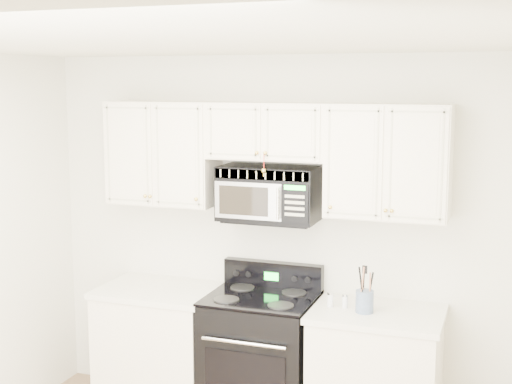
% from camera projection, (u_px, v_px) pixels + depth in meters
% --- Properties ---
extents(room, '(3.51, 3.51, 2.61)m').
position_uv_depth(room, '(168.00, 307.00, 3.55)').
color(room, brown).
rests_on(room, ground).
extents(base_cabinet_left, '(0.86, 0.65, 0.92)m').
position_uv_depth(base_cabinet_left, '(161.00, 352.00, 5.29)').
color(base_cabinet_left, beige).
rests_on(base_cabinet_left, ground).
extents(base_cabinet_right, '(0.86, 0.65, 0.92)m').
position_uv_depth(base_cabinet_right, '(376.00, 382.00, 4.76)').
color(base_cabinet_right, beige).
rests_on(base_cabinet_right, ground).
extents(range, '(0.74, 0.68, 1.12)m').
position_uv_depth(range, '(261.00, 358.00, 5.02)').
color(range, black).
rests_on(range, ground).
extents(upper_cabinets, '(2.44, 0.37, 0.75)m').
position_uv_depth(upper_cabinets, '(270.00, 151.00, 4.93)').
color(upper_cabinets, beige).
rests_on(upper_cabinets, ground).
extents(microwave, '(0.69, 0.39, 0.38)m').
position_uv_depth(microwave, '(269.00, 193.00, 4.96)').
color(microwave, black).
rests_on(microwave, ground).
extents(utensil_crock, '(0.12, 0.12, 0.31)m').
position_uv_depth(utensil_crock, '(365.00, 300.00, 4.64)').
color(utensil_crock, slate).
rests_on(utensil_crock, base_cabinet_right).
extents(shaker_salt, '(0.04, 0.04, 0.09)m').
position_uv_depth(shaker_salt, '(345.00, 301.00, 4.74)').
color(shaker_salt, silver).
rests_on(shaker_salt, base_cabinet_right).
extents(shaker_pepper, '(0.04, 0.04, 0.10)m').
position_uv_depth(shaker_pepper, '(330.00, 299.00, 4.76)').
color(shaker_pepper, silver).
rests_on(shaker_pepper, base_cabinet_right).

